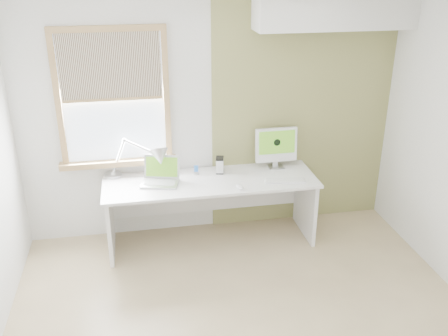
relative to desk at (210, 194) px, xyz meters
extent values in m
cube|color=tan|center=(0.08, -1.44, -0.54)|extent=(4.00, 3.50, 0.02)
cube|color=white|center=(0.08, -1.44, 2.08)|extent=(4.00, 3.50, 0.02)
cube|color=silver|center=(0.08, 0.32, 0.77)|extent=(4.00, 0.02, 2.60)
cube|color=olive|center=(1.08, 0.30, 0.77)|extent=(2.00, 0.02, 2.60)
cube|color=white|center=(1.28, 0.13, 1.87)|extent=(1.60, 0.40, 0.42)
cube|color=olive|center=(-1.45, 0.28, 1.02)|extent=(0.06, 0.06, 1.42)
cube|color=olive|center=(-0.39, 0.28, 1.02)|extent=(0.06, 0.06, 1.42)
cube|color=olive|center=(-0.92, 0.28, 1.70)|extent=(1.00, 0.06, 0.06)
cube|color=olive|center=(-0.92, 0.26, 0.34)|extent=(1.20, 0.14, 0.06)
cube|color=#D1E2F9|center=(-0.92, 0.30, 1.02)|extent=(1.00, 0.01, 1.30)
cube|color=beige|center=(-0.92, 0.25, 1.34)|extent=(0.98, 0.02, 0.65)
cube|color=olive|center=(-0.92, 0.25, 1.02)|extent=(0.98, 0.03, 0.03)
cube|color=white|center=(0.00, -0.06, 0.18)|extent=(2.20, 0.70, 0.03)
cube|color=white|center=(-1.05, -0.06, -0.18)|extent=(0.04, 0.64, 0.70)
cube|color=white|center=(1.05, -0.06, -0.18)|extent=(0.04, 0.64, 0.70)
cube|color=white|center=(0.00, 0.26, -0.08)|extent=(2.08, 0.02, 0.48)
cylinder|color=silver|center=(-0.99, 0.23, 0.21)|extent=(0.22, 0.22, 0.03)
sphere|color=silver|center=(-0.99, 0.23, 0.23)|extent=(0.06, 0.06, 0.05)
cylinder|color=silver|center=(-0.92, 0.21, 0.41)|extent=(0.18, 0.07, 0.38)
sphere|color=silver|center=(-0.85, 0.19, 0.60)|extent=(0.06, 0.06, 0.05)
cylinder|color=silver|center=(-0.69, 0.12, 0.54)|extent=(0.33, 0.16, 0.15)
sphere|color=silver|center=(-0.53, 0.06, 0.48)|extent=(0.05, 0.05, 0.04)
cone|color=silver|center=(-0.50, 0.05, 0.44)|extent=(0.23, 0.27, 0.23)
cube|color=silver|center=(-0.52, -0.06, 0.21)|extent=(0.42, 0.34, 0.02)
cube|color=#B2B5B7|center=(-0.52, -0.06, 0.22)|extent=(0.34, 0.23, 0.00)
cube|color=silver|center=(-0.49, 0.06, 0.33)|extent=(0.38, 0.17, 0.24)
cube|color=#457719|center=(-0.49, 0.05, 0.33)|extent=(0.33, 0.14, 0.20)
cylinder|color=silver|center=(-0.13, 0.11, 0.20)|extent=(0.07, 0.07, 0.02)
cube|color=silver|center=(-0.13, 0.11, 0.26)|extent=(0.05, 0.01, 0.10)
cube|color=#194C99|center=(-0.13, 0.11, 0.26)|extent=(0.04, 0.00, 0.07)
cube|color=silver|center=(0.13, 0.12, 0.28)|extent=(0.10, 0.14, 0.16)
cube|color=black|center=(0.13, 0.12, 0.35)|extent=(0.10, 0.14, 0.01)
cube|color=black|center=(0.13, 0.12, 0.20)|extent=(0.10, 0.14, 0.01)
cube|color=silver|center=(0.75, 0.13, 0.20)|extent=(0.17, 0.15, 0.01)
cube|color=silver|center=(0.75, 0.16, 0.28)|extent=(0.06, 0.02, 0.15)
cube|color=white|center=(0.75, 0.15, 0.45)|extent=(0.45, 0.08, 0.37)
cube|color=#457719|center=(0.75, 0.12, 0.49)|extent=(0.40, 0.03, 0.25)
cylinder|color=black|center=(0.75, 0.12, 0.49)|extent=(0.07, 0.01, 0.07)
cube|color=white|center=(0.75, -0.24, 0.20)|extent=(0.43, 0.17, 0.02)
cube|color=white|center=(0.75, -0.24, 0.21)|extent=(0.40, 0.14, 0.00)
ellipsoid|color=white|center=(0.25, -0.30, 0.21)|extent=(0.09, 0.13, 0.03)
camera|label=1|loc=(-0.72, -4.67, 2.34)|focal=39.87mm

